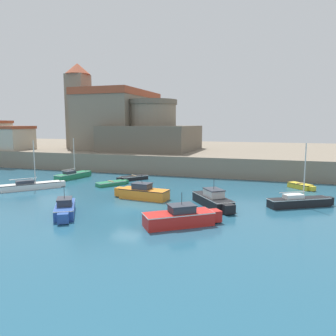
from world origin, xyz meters
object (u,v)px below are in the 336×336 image
at_px(church, 115,118).
at_px(harbor_shed_mid_row, 13,138).
at_px(motorboat_black_1, 213,200).
at_px(sailboat_white_6, 32,185).
at_px(sailboat_green_2, 73,175).
at_px(motorboat_orange_8, 142,193).
at_px(dinghy_green_3, 112,183).
at_px(sailboat_black_9, 300,201).
at_px(motorboat_blue_5, 65,209).
at_px(dinghy_black_7, 133,178).
at_px(motorboat_red_4, 181,217).
at_px(fortress, 152,133).
at_px(dinghy_yellow_0, 301,186).

bearing_deg(church, harbor_shed_mid_row, -147.89).
xyz_separation_m(church, harbor_shed_mid_row, (-15.27, -9.58, -3.54)).
xyz_separation_m(motorboat_black_1, sailboat_white_6, (-20.73, 1.32, -0.15)).
height_order(sailboat_green_2, motorboat_orange_8, sailboat_green_2).
distance_m(dinghy_green_3, harbor_shed_mid_row, 28.99).
bearing_deg(church, sailboat_black_9, -39.72).
bearing_deg(church, motorboat_black_1, -49.67).
height_order(motorboat_blue_5, dinghy_black_7, motorboat_blue_5).
xyz_separation_m(sailboat_green_2, motorboat_red_4, (19.21, -15.11, 0.13)).
height_order(church, harbor_shed_mid_row, church).
relative_size(sailboat_black_9, church, 0.34).
bearing_deg(harbor_shed_mid_row, dinghy_green_3, -25.51).
distance_m(motorboat_black_1, motorboat_orange_8, 7.19).
height_order(sailboat_green_2, sailboat_white_6, sailboat_white_6).
distance_m(motorboat_blue_5, sailboat_black_9, 20.14).
bearing_deg(motorboat_orange_8, sailboat_white_6, 177.95).
bearing_deg(dinghy_black_7, motorboat_black_1, -40.13).
height_order(motorboat_orange_8, church, church).
distance_m(motorboat_black_1, sailboat_green_2, 22.32).
relative_size(motorboat_black_1, motorboat_red_4, 1.00).
distance_m(sailboat_white_6, church, 28.07).
bearing_deg(dinghy_green_3, motorboat_black_1, -24.89).
bearing_deg(motorboat_blue_5, sailboat_white_6, 141.60).
height_order(motorboat_black_1, fortress, fortress).
distance_m(sailboat_green_2, motorboat_orange_8, 15.59).
bearing_deg(motorboat_red_4, harbor_shed_mid_row, 146.89).
bearing_deg(dinghy_black_7, dinghy_green_3, -101.33).
distance_m(motorboat_orange_8, fortress, 25.83).
bearing_deg(dinghy_green_3, motorboat_orange_8, -40.94).
relative_size(dinghy_green_3, motorboat_red_4, 0.72).
bearing_deg(harbor_shed_mid_row, motorboat_orange_8, -28.90).
xyz_separation_m(dinghy_yellow_0, sailboat_black_9, (-0.76, -8.71, 0.17)).
distance_m(sailboat_white_6, harbor_shed_mid_row, 25.52).
distance_m(sailboat_green_2, motorboat_blue_5, 18.16).
distance_m(motorboat_black_1, fortress, 29.55).
bearing_deg(motorboat_black_1, dinghy_green_3, 155.11).
distance_m(sailboat_green_2, motorboat_red_4, 24.44).
distance_m(sailboat_green_2, sailboat_white_6, 7.60).
distance_m(dinghy_yellow_0, motorboat_black_1, 13.57).
relative_size(motorboat_red_4, motorboat_blue_5, 1.11).
relative_size(motorboat_blue_5, harbor_shed_mid_row, 0.82).
xyz_separation_m(motorboat_orange_8, fortress, (-7.96, 24.03, 5.12)).
distance_m(dinghy_green_3, motorboat_blue_5, 12.88).
bearing_deg(motorboat_black_1, dinghy_black_7, 139.87).
relative_size(motorboat_black_1, motorboat_blue_5, 1.12).
distance_m(motorboat_red_4, sailboat_white_6, 20.87).
height_order(motorboat_red_4, church, church).
bearing_deg(motorboat_red_4, sailboat_black_9, 44.40).
bearing_deg(harbor_shed_mid_row, sailboat_white_6, -43.05).
bearing_deg(dinghy_green_3, church, 115.74).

